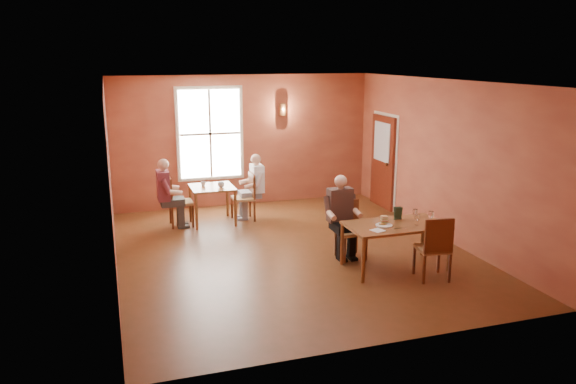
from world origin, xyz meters
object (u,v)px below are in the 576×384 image
object	(u,v)px
chair_diner_maroon	(181,201)
main_table	(395,246)
diner_maroon	(179,193)
chair_empty	(433,247)
chair_diner_white	(243,197)
diner_main	(352,220)
second_table	(213,205)
diner_white	(244,189)
chair_diner_main	(351,231)

from	to	relation	value
chair_diner_maroon	main_table	bearing A→B (deg)	41.18
main_table	diner_maroon	bearing A→B (deg)	131.46
chair_empty	chair_diner_white	size ratio (longest dim) A/B	1.03
main_table	chair_diner_white	bearing A→B (deg)	116.57
main_table	chair_diner_white	distance (m)	3.88
diner_main	chair_diner_maroon	size ratio (longest dim) A/B	1.33
main_table	second_table	world-z (taller)	second_table
main_table	chair_diner_white	xyz separation A→B (m)	(-1.74, 3.47, 0.13)
diner_white	diner_maroon	world-z (taller)	diner_maroon
chair_diner_white	main_table	bearing A→B (deg)	-153.43
chair_diner_main	main_table	bearing A→B (deg)	127.57
chair_diner_main	chair_diner_white	world-z (taller)	chair_diner_white
chair_empty	chair_diner_maroon	xyz separation A→B (m)	(-3.37, 4.04, -0.00)
diner_white	main_table	bearing A→B (deg)	-153.83
chair_empty	diner_white	world-z (taller)	diner_white
second_table	chair_diner_white	bearing A→B (deg)	0.00
chair_empty	second_table	world-z (taller)	chair_empty
chair_empty	diner_maroon	world-z (taller)	diner_maroon
main_table	chair_diner_main	world-z (taller)	chair_diner_main
second_table	chair_diner_maroon	xyz separation A→B (m)	(-0.65, 0.00, 0.13)
chair_diner_main	chair_empty	bearing A→B (deg)	124.44
diner_main	diner_maroon	bearing A→B (deg)	-48.01
main_table	diner_white	bearing A→B (deg)	116.17
second_table	main_table	bearing A→B (deg)	-55.49
chair_diner_white	diner_maroon	distance (m)	1.34
diner_white	chair_diner_maroon	world-z (taller)	diner_white
chair_empty	chair_diner_white	world-z (taller)	chair_empty
diner_main	chair_empty	size ratio (longest dim) A/B	1.33
main_table	diner_maroon	size ratio (longest dim) A/B	1.16
chair_diner_main	chair_diner_white	size ratio (longest dim) A/B	0.99
chair_diner_maroon	diner_maroon	world-z (taller)	diner_maroon
diner_main	chair_diner_white	size ratio (longest dim) A/B	1.37
diner_main	chair_empty	world-z (taller)	diner_main
main_table	second_table	bearing A→B (deg)	124.51
chair_diner_white	diner_maroon	xyz separation A→B (m)	(-1.33, 0.00, 0.19)
chair_diner_main	chair_empty	size ratio (longest dim) A/B	0.96
main_table	chair_empty	xyz separation A→B (m)	(0.34, -0.57, 0.14)
diner_main	diner_maroon	xyz separation A→B (m)	(-2.57, 2.85, 0.00)
main_table	diner_white	distance (m)	3.88
chair_diner_maroon	diner_maroon	distance (m)	0.18
chair_empty	chair_diner_maroon	bearing A→B (deg)	138.78
chair_diner_white	diner_white	distance (m)	0.17
second_table	chair_diner_maroon	bearing A→B (deg)	180.00
diner_main	chair_empty	bearing A→B (deg)	125.10
chair_empty	chair_diner_white	xyz separation A→B (m)	(-2.07, 4.04, -0.01)
chair_empty	main_table	bearing A→B (deg)	129.52
chair_empty	diner_white	distance (m)	4.53
chair_empty	chair_diner_maroon	size ratio (longest dim) A/B	1.00
diner_main	diner_white	size ratio (longest dim) A/B	1.02
second_table	diner_maroon	distance (m)	0.74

